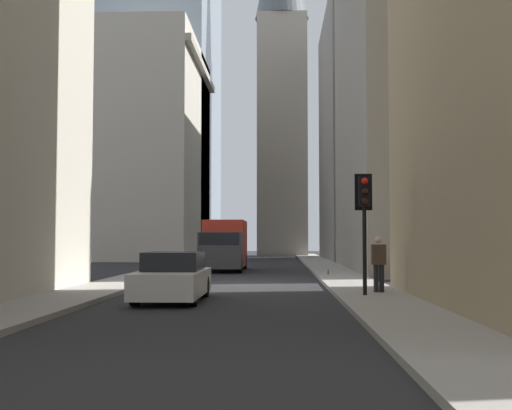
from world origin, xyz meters
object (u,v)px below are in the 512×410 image
delivery_truck (224,245)px  traffic_light_foreground (364,206)px  pedestrian (379,262)px  discarded_bottle (328,272)px  sedan_white (173,278)px

delivery_truck → traffic_light_foreground: 17.83m
pedestrian → discarded_bottle: pedestrian is taller
traffic_light_foreground → pedestrian: size_ratio=2.07×
delivery_truck → traffic_light_foreground: size_ratio=1.79×
pedestrian → traffic_light_foreground: bearing=151.8°
pedestrian → discarded_bottle: size_ratio=6.46×
delivery_truck → discarded_bottle: 8.20m
delivery_truck → traffic_light_foreground: traffic_light_foreground is taller
sedan_white → traffic_light_foreground: 6.03m
delivery_truck → pedestrian: bearing=-158.6°
sedan_white → delivery_truck: bearing=0.0°
pedestrian → delivery_truck: bearing=21.4°
sedan_white → pedestrian: pedestrian is taller
sedan_white → discarded_bottle: (11.34, -5.35, -0.42)m
sedan_white → discarded_bottle: 12.55m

